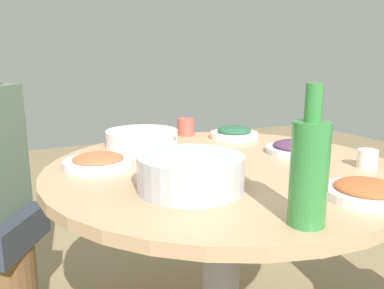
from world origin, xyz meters
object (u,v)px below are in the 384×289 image
Objects in this scene: soup_bowl at (142,138)px; dish_tofu_braise at (98,161)px; dish_greens at (234,133)px; dish_stirfry at (367,191)px; green_bottle at (309,170)px; tea_cup_near at (186,127)px; rice_bowl at (191,172)px; dish_eggplant at (296,148)px; tea_cup_far at (367,159)px; round_dining_table at (222,205)px.

soup_bowl is 1.28× the size of dish_tofu_braise.
soup_bowl is 1.36× the size of dish_greens.
green_bottle reaches higher than dish_stirfry.
soup_bowl is 0.27m from tea_cup_near.
dish_tofu_braise is (-0.32, -0.17, -0.03)m from rice_bowl.
soup_bowl is 1.28× the size of dish_eggplant.
dish_greens is 0.66m from dish_tofu_braise.
dish_greens is at bearing 106.98° from dish_tofu_braise.
tea_cup_far is (-0.24, 0.47, -0.09)m from green_bottle.
dish_greens reaches higher than dish_eggplant.
dish_stirfry is at bearing 42.39° from dish_tofu_braise.
soup_bowl reaches higher than round_dining_table.
dish_greens is 0.99× the size of dish_stirfry.
round_dining_table is at bearing -37.28° from dish_greens.
dish_greens is at bearing 85.34° from soup_bowl.
dish_eggplant is (-0.19, 0.52, -0.03)m from rice_bowl.
green_bottle is 0.53m from tea_cup_far.
tea_cup_near reaches higher than dish_tofu_braise.
round_dining_table is 0.53m from tea_cup_near.
green_bottle is (0.82, -0.34, 0.10)m from dish_greens.
dish_tofu_braise is (-0.13, -0.69, -0.00)m from dish_eggplant.
dish_stirfry is (0.44, -0.16, -0.00)m from dish_eggplant.
tea_cup_far is at bearing 62.92° from dish_tofu_braise.
tea_cup_far is (0.38, 0.75, 0.01)m from dish_tofu_braise.
dish_stirfry is (0.42, 0.16, 0.16)m from round_dining_table.
green_bottle reaches higher than tea_cup_near.
soup_bowl is at bearing -159.40° from dish_stirfry.
soup_bowl is 0.96× the size of green_bottle.
round_dining_table is 4.04× the size of soup_bowl.
tea_cup_near is (-0.97, 0.19, -0.08)m from green_bottle.
round_dining_table is 5.51× the size of dish_greens.
dish_stirfry is 0.71× the size of green_bottle.
rice_bowl reaches higher than dish_tofu_braise.
dish_tofu_braise reaches higher than round_dining_table.
dish_stirfry and dish_tofu_braise have the same top height.
dish_greens is at bearing 157.17° from green_bottle.
dish_greens is 0.77m from dish_stirfry.
tea_cup_near reaches higher than dish_eggplant.
soup_bowl is at bearing -127.75° from dish_eggplant.
dish_greens is at bearing 172.35° from dish_stirfry.
dish_stirfry is at bearing 54.98° from rice_bowl.
dish_stirfry is at bearing 102.10° from green_bottle.
green_bottle reaches higher than round_dining_table.
round_dining_table is 15.01× the size of tea_cup_near.
soup_bowl is 1.35× the size of dish_stirfry.
rice_bowl reaches higher than dish_eggplant.
tea_cup_far is at bearing 117.33° from green_bottle.
rice_bowl is 0.36m from dish_tofu_braise.
dish_tofu_braise is at bearing -112.80° from round_dining_table.
tea_cup_near is (-0.47, -0.22, 0.02)m from dish_eggplant.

